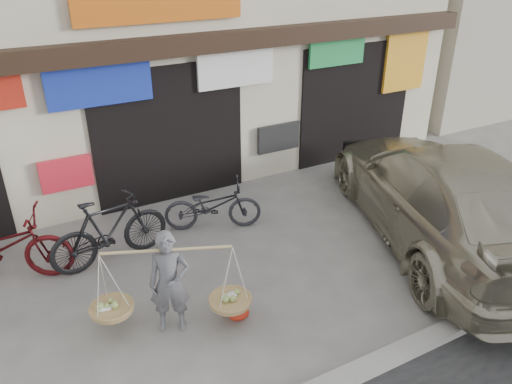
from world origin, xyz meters
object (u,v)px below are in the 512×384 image
bike_1 (109,230)px  bike_2 (213,206)px  suv (443,194)px  street_vendor (170,287)px

bike_1 → bike_2: (1.88, 0.19, -0.13)m
bike_2 → suv: 4.00m
street_vendor → bike_1: street_vendor is taller
bike_2 → suv: bearing=-101.2°
street_vendor → bike_2: street_vendor is taller
bike_1 → suv: suv is taller
street_vendor → bike_2: bearing=76.7°
bike_1 → bike_2: bike_1 is taller
bike_1 → bike_2: 1.89m
street_vendor → bike_2: size_ratio=1.15×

